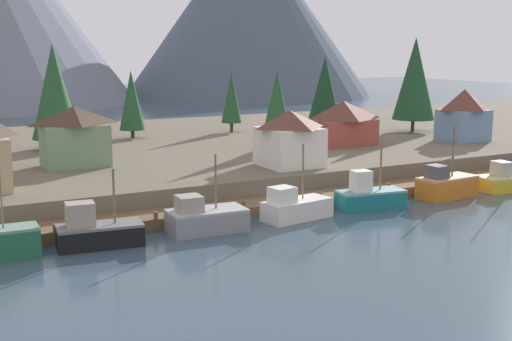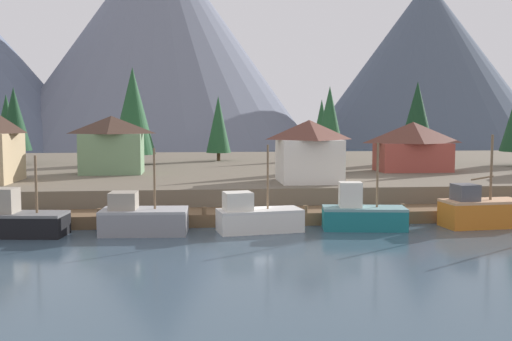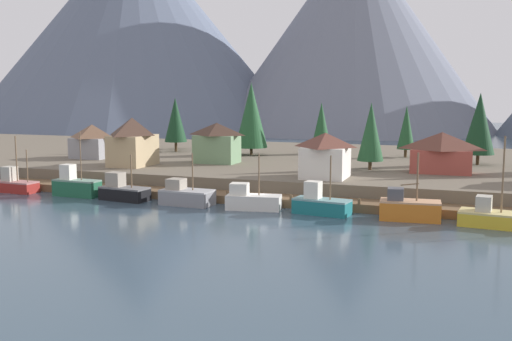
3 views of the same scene
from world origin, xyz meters
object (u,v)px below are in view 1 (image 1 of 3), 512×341
object	(u,v)px
fishing_boat_black	(97,232)
fishing_boat_white	(295,207)
fishing_boat_teal	(369,196)
conifer_centre	(132,100)
house_green	(75,136)
house_white	(290,138)
fishing_boat_orange	(446,185)
fishing_boat_yellow	(506,181)
conifer_mid_right	(277,105)
conifer_near_right	(415,79)
house_red	(343,122)
conifer_mid_left	(325,89)
conifer_far_left	(54,92)
conifer_back_right	(231,97)
house_blue	(464,114)
fishing_boat_grey	(205,218)

from	to	relation	value
fishing_boat_black	fishing_boat_white	bearing A→B (deg)	6.63
fishing_boat_teal	conifer_centre	size ratio (longest dim) A/B	0.72
house_green	house_white	size ratio (longest dim) A/B	1.12
fishing_boat_black	fishing_boat_white	xyz separation A→B (m)	(17.27, -0.14, -0.07)
fishing_boat_black	fishing_boat_orange	distance (m)	34.98
fishing_boat_yellow	house_green	size ratio (longest dim) A/B	1.35
conifer_mid_right	fishing_boat_teal	bearing A→B (deg)	-96.02
fishing_boat_white	fishing_boat_teal	xyz separation A→B (m)	(8.15, 0.14, 0.05)
fishing_boat_yellow	house_green	xyz separation A→B (m)	(-39.40, 21.41, 4.72)
fishing_boat_black	conifer_near_right	distance (m)	61.70
fishing_boat_yellow	house_red	xyz separation A→B (m)	(-5.79, 21.05, 4.38)
fishing_boat_orange	fishing_boat_yellow	distance (m)	8.12
conifer_mid_left	conifer_centre	bearing A→B (deg)	163.79
house_red	conifer_mid_left	xyz separation A→B (m)	(4.85, 11.36, 3.42)
conifer_mid_left	conifer_mid_right	xyz separation A→B (m)	(-14.53, -11.39, -0.85)
fishing_boat_black	fishing_boat_white	distance (m)	17.27
house_green	conifer_mid_left	xyz separation A→B (m)	(38.46, 11.00, 3.08)
fishing_boat_white	house_red	size ratio (longest dim) A/B	0.79
house_green	conifer_far_left	distance (m)	13.72
conifer_back_right	conifer_centre	bearing A→B (deg)	178.01
fishing_boat_orange	house_green	xyz separation A→B (m)	(-31.29, 21.12, 4.46)
house_blue	conifer_back_right	bearing A→B (deg)	135.00
house_green	conifer_near_right	xyz separation A→B (m)	(50.88, 6.13, 4.54)
house_red	conifer_back_right	bearing A→B (deg)	109.57
fishing_boat_white	conifer_back_right	xyz separation A→B (m)	(13.46, 39.43, 6.49)
house_red	conifer_mid_right	distance (m)	10.01
house_blue	conifer_back_right	size ratio (longest dim) A/B	0.78
conifer_mid_right	fishing_boat_white	bearing A→B (deg)	-116.29
fishing_boat_black	conifer_near_right	size ratio (longest dim) A/B	0.48
fishing_boat_white	conifer_mid_right	size ratio (longest dim) A/B	0.69
house_white	conifer_centre	xyz separation A→B (m)	(-7.45, 28.94, 2.18)
fishing_boat_white	fishing_boat_black	bearing A→B (deg)	170.18
conifer_mid_left	fishing_boat_black	bearing A→B (deg)	-142.63
conifer_mid_left	conifer_near_right	bearing A→B (deg)	-21.40
fishing_boat_grey	fishing_boat_white	size ratio (longest dim) A/B	0.97
house_green	house_white	world-z (taller)	house_green
fishing_boat_yellow	house_blue	distance (m)	20.32
fishing_boat_white	fishing_boat_teal	size ratio (longest dim) A/B	0.99
fishing_boat_teal	house_white	bearing A→B (deg)	108.69
fishing_boat_grey	house_green	distance (m)	22.34
house_green	house_blue	world-z (taller)	house_blue
fishing_boat_teal	conifer_far_left	size ratio (longest dim) A/B	0.52
fishing_boat_yellow	conifer_centre	world-z (taller)	conifer_centre
house_green	house_blue	distance (m)	50.13
house_green	house_red	xyz separation A→B (m)	(33.61, -0.36, -0.33)
conifer_near_right	conifer_far_left	distance (m)	50.45
fishing_boat_grey	fishing_boat_white	xyz separation A→B (m)	(8.47, -0.07, -0.02)
conifer_back_right	house_red	bearing A→B (deg)	-70.43
conifer_mid_right	fishing_boat_grey	bearing A→B (deg)	-132.04
fishing_boat_grey	house_green	size ratio (longest dim) A/B	0.94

